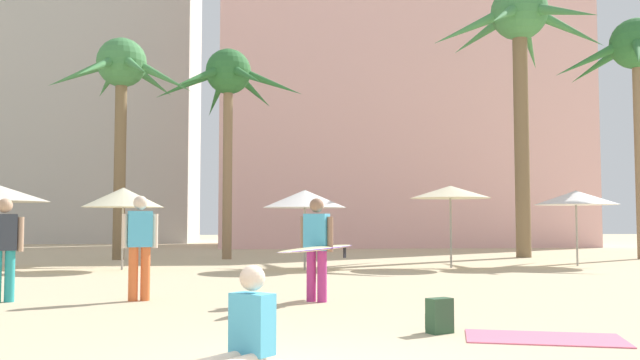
# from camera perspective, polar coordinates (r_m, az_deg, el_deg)

# --- Properties ---
(hotel_pink) EXTENTS (19.25, 8.97, 18.86)m
(hotel_pink) POSITION_cam_1_polar(r_m,az_deg,el_deg) (38.29, 6.51, 8.67)
(hotel_pink) COLOR beige
(hotel_pink) RESTS_ON ground
(hotel_tower_gray) EXTENTS (18.00, 8.42, 22.36)m
(hotel_tower_gray) POSITION_cam_1_polar(r_m,az_deg,el_deg) (47.48, -21.62, 8.66)
(hotel_tower_gray) COLOR #BCB7AD
(hotel_tower_gray) RESTS_ON ground
(palm_tree_far_left) EXTENTS (5.32, 5.02, 7.84)m
(palm_tree_far_left) POSITION_cam_1_polar(r_m,az_deg,el_deg) (24.80, -16.66, 8.33)
(palm_tree_far_left) COLOR brown
(palm_tree_far_left) RESTS_ON ground
(palm_tree_left) EXTENTS (6.70, 6.28, 10.33)m
(palm_tree_left) POSITION_cam_1_polar(r_m,az_deg,el_deg) (26.77, 16.75, 11.73)
(palm_tree_left) COLOR brown
(palm_tree_left) RESTS_ON ground
(palm_tree_center) EXTENTS (5.44, 4.99, 7.56)m
(palm_tree_center) POSITION_cam_1_polar(r_m,az_deg,el_deg) (24.37, -7.87, 8.07)
(palm_tree_center) COLOR #896B4C
(palm_tree_center) RESTS_ON ground
(palm_tree_far_right) EXTENTS (6.10, 5.56, 8.72)m
(palm_tree_far_right) POSITION_cam_1_polar(r_m,az_deg,el_deg) (27.10, 25.56, 9.54)
(palm_tree_far_right) COLOR #896B4C
(palm_tree_far_right) RESTS_ON ground
(cafe_umbrella_1) EXTENTS (2.46, 2.46, 2.27)m
(cafe_umbrella_1) POSITION_cam_1_polar(r_m,az_deg,el_deg) (21.49, 21.12, -1.43)
(cafe_umbrella_1) COLOR gray
(cafe_umbrella_1) RESTS_ON ground
(cafe_umbrella_2) EXTENTS (2.33, 2.33, 2.21)m
(cafe_umbrella_2) POSITION_cam_1_polar(r_m,az_deg,el_deg) (18.39, -1.31, -1.63)
(cafe_umbrella_2) COLOR gray
(cafe_umbrella_2) RESTS_ON ground
(cafe_umbrella_3) EXTENTS (2.23, 2.23, 2.27)m
(cafe_umbrella_3) POSITION_cam_1_polar(r_m,az_deg,el_deg) (19.20, -16.54, -1.45)
(cafe_umbrella_3) COLOR gray
(cafe_umbrella_3) RESTS_ON ground
(cafe_umbrella_4) EXTENTS (2.32, 2.32, 2.37)m
(cafe_umbrella_4) POSITION_cam_1_polar(r_m,az_deg,el_deg) (19.61, 11.12, -1.02)
(cafe_umbrella_4) COLOR gray
(cafe_umbrella_4) RESTS_ON ground
(beach_towel) EXTENTS (1.94, 1.36, 0.01)m
(beach_towel) POSITION_cam_1_polar(r_m,az_deg,el_deg) (8.23, 18.70, -12.74)
(beach_towel) COLOR #EF6684
(beach_towel) RESTS_ON ground
(backpack) EXTENTS (0.35, 0.32, 0.42)m
(backpack) POSITION_cam_1_polar(r_m,az_deg,el_deg) (8.29, 10.18, -11.43)
(backpack) COLOR #2E4F34
(backpack) RESTS_ON ground
(person_mid_center) EXTENTS (1.67, 2.49, 1.73)m
(person_mid_center) POSITION_cam_1_polar(r_m,az_deg,el_deg) (11.07, -0.23, -5.71)
(person_mid_center) COLOR #B7337F
(person_mid_center) RESTS_ON ground
(person_far_right) EXTENTS (0.89, 0.94, 0.94)m
(person_far_right) POSITION_cam_1_polar(r_m,az_deg,el_deg) (6.19, -6.85, -12.98)
(person_far_right) COLOR beige
(person_far_right) RESTS_ON ground
(person_near_right) EXTENTS (0.60, 0.34, 1.73)m
(person_near_right) POSITION_cam_1_polar(r_m,az_deg,el_deg) (12.32, -25.50, -5.07)
(person_near_right) COLOR teal
(person_near_right) RESTS_ON ground
(person_mid_right) EXTENTS (0.61, 0.31, 1.78)m
(person_mid_right) POSITION_cam_1_polar(r_m,az_deg,el_deg) (11.74, -15.21, -5.23)
(person_mid_right) COLOR orange
(person_mid_right) RESTS_ON ground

